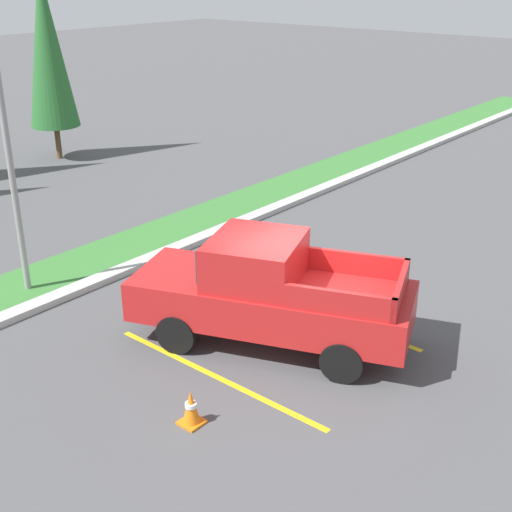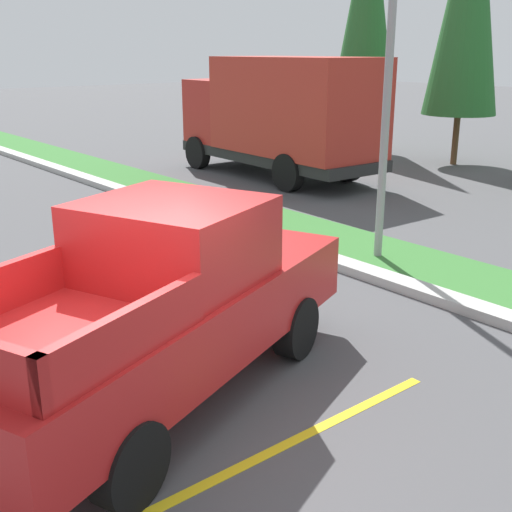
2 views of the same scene
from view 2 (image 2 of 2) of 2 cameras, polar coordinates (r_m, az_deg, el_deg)
ground_plane at (r=6.74m, az=-8.79°, el=-14.54°), size 120.00×120.00×0.00m
parking_line_near at (r=8.48m, az=-13.76°, el=-7.73°), size 0.12×4.80×0.01m
parking_line_far at (r=6.17m, az=-0.32°, el=-17.63°), size 0.12×4.80×0.01m
curb_strip at (r=9.90m, az=16.87°, el=-3.80°), size 56.00×0.40×0.15m
grass_median at (r=10.80m, az=20.15°, el=-2.58°), size 56.00×1.80×0.06m
pickup_truck_main at (r=6.84m, az=-8.35°, el=-4.23°), size 3.68×5.54×2.10m
cargo_truck_distant at (r=18.91m, az=2.20°, el=12.47°), size 6.87×2.68×3.40m
street_light at (r=11.15m, az=11.29°, el=19.04°), size 0.24×1.49×6.69m
cypress_tree_leftmost at (r=23.86m, az=9.78°, el=21.15°), size 2.25×2.25×8.65m
traffic_cone at (r=9.22m, az=-20.71°, el=-4.36°), size 0.36×0.36×0.60m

